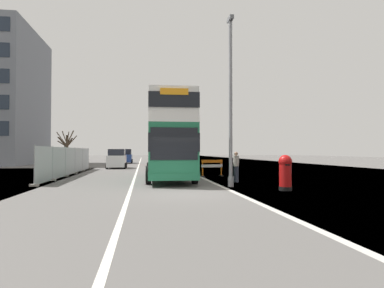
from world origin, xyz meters
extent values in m
cube|color=#565451|center=(0.00, 0.00, -0.05)|extent=(140.00, 280.00, 0.10)
cube|color=#B2AFA8|center=(2.29, 0.00, 0.00)|extent=(0.24, 196.00, 0.01)
cube|color=silver|center=(-2.21, 0.00, 0.00)|extent=(0.16, 168.00, 0.01)
cube|color=#1E6B47|center=(-0.04, 7.43, 1.79)|extent=(2.72, 10.20, 2.88)
cube|color=white|center=(-0.04, 7.43, 3.43)|extent=(2.72, 10.20, 0.40)
cube|color=white|center=(-0.04, 7.43, 4.33)|extent=(2.70, 10.10, 1.39)
cube|color=black|center=(-0.04, 7.43, 2.22)|extent=(2.75, 10.30, 0.92)
cube|color=black|center=(-0.04, 7.43, 4.33)|extent=(2.74, 10.25, 0.76)
cube|color=black|center=(-0.14, 2.34, 2.15)|extent=(2.31, 0.11, 1.59)
cube|color=orange|center=(-0.14, 2.34, 4.71)|extent=(1.38, 0.09, 0.32)
cube|color=#1E6B47|center=(-0.04, 7.43, 0.53)|extent=(2.75, 10.30, 0.36)
cylinder|color=black|center=(-1.36, 4.32, 0.50)|extent=(0.32, 1.01, 1.00)
cylinder|color=black|center=(1.15, 4.26, 0.50)|extent=(0.32, 1.01, 1.00)
cylinder|color=black|center=(-1.23, 10.25, 0.50)|extent=(0.32, 1.01, 1.00)
cylinder|color=black|center=(1.28, 10.20, 0.50)|extent=(0.32, 1.01, 1.00)
cylinder|color=gray|center=(2.73, 2.53, 4.20)|extent=(0.18, 0.18, 8.41)
cube|color=slate|center=(2.73, 2.53, 8.53)|extent=(0.20, 0.70, 0.20)
cylinder|color=gray|center=(2.73, 2.53, 0.25)|extent=(0.29, 0.29, 0.50)
cylinder|color=black|center=(4.76, 0.52, 0.09)|extent=(0.59, 0.59, 0.18)
cylinder|color=#AD0F0F|center=(4.76, 0.52, 0.75)|extent=(0.55, 0.55, 1.13)
sphere|color=#AD0F0F|center=(4.76, 0.52, 1.31)|extent=(0.61, 0.61, 0.61)
cube|color=black|center=(4.76, 0.24, 1.17)|extent=(0.22, 0.03, 0.07)
cube|color=orange|center=(3.19, 9.52, 1.07)|extent=(1.59, 0.45, 0.20)
cube|color=white|center=(3.19, 9.52, 0.75)|extent=(1.59, 0.45, 0.20)
cube|color=orange|center=(2.48, 9.35, 0.54)|extent=(0.08, 0.08, 1.07)
cube|color=black|center=(2.48, 9.35, 0.04)|extent=(0.24, 0.46, 0.08)
cube|color=orange|center=(3.90, 9.69, 0.54)|extent=(0.08, 0.08, 1.07)
cube|color=black|center=(3.90, 9.69, 0.04)|extent=(0.24, 0.46, 0.08)
cube|color=#A8AAAD|center=(-7.08, 5.66, 1.05)|extent=(0.04, 3.26, 2.01)
cube|color=#A8AAAD|center=(-7.08, 9.06, 1.05)|extent=(0.04, 3.26, 2.01)
cube|color=#A8AAAD|center=(-7.08, 12.46, 1.05)|extent=(0.04, 3.26, 2.01)
cube|color=#A8AAAD|center=(-7.08, 15.86, 1.05)|extent=(0.04, 3.26, 2.01)
cube|color=#A8AAAD|center=(-7.08, 19.26, 1.05)|extent=(0.04, 3.26, 2.01)
cylinder|color=#939699|center=(-7.08, 3.96, 1.05)|extent=(0.06, 0.06, 2.11)
cube|color=gray|center=(-7.08, 3.96, 0.06)|extent=(0.44, 0.20, 0.12)
cylinder|color=#939699|center=(-7.08, 7.36, 1.05)|extent=(0.06, 0.06, 2.11)
cube|color=gray|center=(-7.08, 7.36, 0.06)|extent=(0.44, 0.20, 0.12)
cylinder|color=#939699|center=(-7.08, 10.76, 1.05)|extent=(0.06, 0.06, 2.11)
cube|color=gray|center=(-7.08, 10.76, 0.06)|extent=(0.44, 0.20, 0.12)
cylinder|color=#939699|center=(-7.08, 14.16, 1.05)|extent=(0.06, 0.06, 2.11)
cube|color=gray|center=(-7.08, 14.16, 0.06)|extent=(0.44, 0.20, 0.12)
cylinder|color=#939699|center=(-7.08, 17.56, 1.05)|extent=(0.06, 0.06, 2.11)
cube|color=gray|center=(-7.08, 17.56, 0.06)|extent=(0.44, 0.20, 0.12)
cylinder|color=#939699|center=(-7.08, 20.96, 1.05)|extent=(0.06, 0.06, 2.11)
cube|color=gray|center=(-7.08, 20.96, 0.06)|extent=(0.44, 0.20, 0.12)
cube|color=silver|center=(-4.40, 22.33, 0.76)|extent=(1.79, 4.10, 1.16)
cube|color=black|center=(-4.40, 22.33, 1.68)|extent=(1.65, 2.26, 0.67)
cylinder|color=black|center=(-3.50, 23.60, 0.30)|extent=(0.20, 0.60, 0.60)
cylinder|color=black|center=(-5.29, 23.60, 0.30)|extent=(0.20, 0.60, 0.60)
cylinder|color=black|center=(-3.50, 21.06, 0.30)|extent=(0.20, 0.60, 0.60)
cylinder|color=black|center=(-5.29, 21.06, 0.30)|extent=(0.20, 0.60, 0.60)
cube|color=maroon|center=(0.07, 30.87, 0.83)|extent=(1.88, 4.04, 1.31)
cube|color=black|center=(0.07, 30.87, 1.83)|extent=(1.73, 2.22, 0.69)
cylinder|color=black|center=(1.01, 32.12, 0.30)|extent=(0.20, 0.60, 0.60)
cylinder|color=black|center=(-0.86, 32.12, 0.30)|extent=(0.20, 0.60, 0.60)
cylinder|color=black|center=(1.01, 29.62, 0.30)|extent=(0.20, 0.60, 0.60)
cylinder|color=black|center=(-0.86, 29.62, 0.30)|extent=(0.20, 0.60, 0.60)
cube|color=navy|center=(-4.25, 37.62, 0.75)|extent=(1.76, 4.32, 1.13)
cube|color=black|center=(-4.25, 37.62, 1.72)|extent=(1.62, 2.37, 0.81)
cylinder|color=black|center=(-3.37, 38.96, 0.30)|extent=(0.20, 0.60, 0.60)
cylinder|color=black|center=(-5.13, 38.96, 0.30)|extent=(0.20, 0.60, 0.60)
cylinder|color=black|center=(-3.37, 36.28, 0.30)|extent=(0.20, 0.60, 0.60)
cylinder|color=black|center=(-5.13, 36.28, 0.30)|extent=(0.20, 0.60, 0.60)
cylinder|color=#4C3D2D|center=(-11.50, 32.07, 1.95)|extent=(0.32, 0.32, 3.90)
cylinder|color=#4C3D2D|center=(-10.87, 31.87, 3.10)|extent=(1.37, 0.52, 1.49)
cylinder|color=#4C3D2D|center=(-11.22, 32.62, 3.65)|extent=(0.75, 1.28, 1.88)
cylinder|color=#4C3D2D|center=(-11.95, 32.66, 3.57)|extent=(1.05, 1.33, 1.87)
cylinder|color=#4C3D2D|center=(-12.20, 32.21, 3.35)|extent=(1.49, 0.41, 1.95)
cylinder|color=#4C3D2D|center=(-11.89, 31.25, 2.94)|extent=(0.92, 1.75, 1.35)
cylinder|color=#4C3D2D|center=(-11.33, 31.75, 3.77)|extent=(0.47, 0.76, 1.12)
cylinder|color=#4C3D2D|center=(-13.31, 39.59, 1.51)|extent=(0.43, 0.43, 3.03)
cylinder|color=#4C3D2D|center=(-12.81, 39.51, 3.15)|extent=(1.21, 0.41, 1.45)
cylinder|color=#4C3D2D|center=(-12.94, 39.96, 2.87)|extent=(0.98, 0.97, 1.35)
cylinder|color=#4C3D2D|center=(-13.43, 40.04, 2.49)|extent=(0.40, 1.03, 0.96)
cylinder|color=#4C3D2D|center=(-13.91, 39.65, 2.98)|extent=(1.31, 0.29, 0.90)
cylinder|color=#4C3D2D|center=(-13.65, 38.90, 3.29)|extent=(0.85, 1.51, 1.20)
cylinder|color=#4C3D2D|center=(-13.06, 38.88, 2.89)|extent=(0.70, 1.58, 1.11)
cylinder|color=#2D3342|center=(3.67, 4.90, 0.46)|extent=(0.29, 0.29, 0.91)
cylinder|color=#B2A89E|center=(3.67, 4.90, 1.22)|extent=(0.34, 0.34, 0.62)
sphere|color=#937056|center=(3.67, 4.90, 1.65)|extent=(0.22, 0.22, 0.22)
camera|label=1|loc=(-1.63, -14.18, 1.78)|focal=31.83mm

